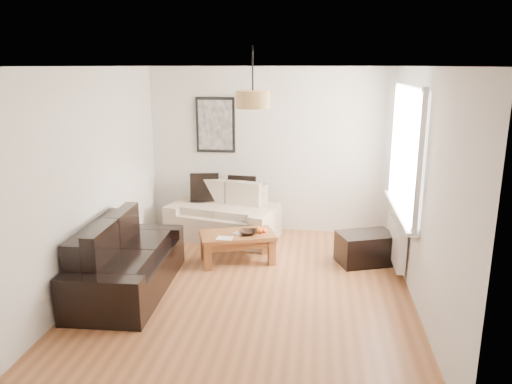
# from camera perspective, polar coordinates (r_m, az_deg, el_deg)

# --- Properties ---
(floor) EXTENTS (4.50, 4.50, 0.00)m
(floor) POSITION_cam_1_polar(r_m,az_deg,el_deg) (6.02, -0.73, -11.16)
(floor) COLOR brown
(floor) RESTS_ON ground
(ceiling) EXTENTS (3.80, 4.50, 0.00)m
(ceiling) POSITION_cam_1_polar(r_m,az_deg,el_deg) (5.43, -0.83, 14.41)
(ceiling) COLOR white
(ceiling) RESTS_ON floor
(wall_back) EXTENTS (3.80, 0.04, 2.60)m
(wall_back) POSITION_cam_1_polar(r_m,az_deg,el_deg) (7.77, 1.54, 4.81)
(wall_back) COLOR silver
(wall_back) RESTS_ON floor
(wall_front) EXTENTS (3.80, 0.04, 2.60)m
(wall_front) POSITION_cam_1_polar(r_m,az_deg,el_deg) (3.47, -6.00, -7.71)
(wall_front) COLOR silver
(wall_front) RESTS_ON floor
(wall_left) EXTENTS (0.04, 4.50, 2.60)m
(wall_left) POSITION_cam_1_polar(r_m,az_deg,el_deg) (6.14, -18.63, 1.43)
(wall_left) COLOR silver
(wall_left) RESTS_ON floor
(wall_right) EXTENTS (0.04, 4.50, 2.60)m
(wall_right) POSITION_cam_1_polar(r_m,az_deg,el_deg) (5.65, 18.68, 0.33)
(wall_right) COLOR silver
(wall_right) RESTS_ON floor
(window_bay) EXTENTS (0.14, 1.90, 1.60)m
(window_bay) POSITION_cam_1_polar(r_m,az_deg,el_deg) (6.35, 17.18, 4.72)
(window_bay) COLOR white
(window_bay) RESTS_ON wall_right
(radiator) EXTENTS (0.10, 0.90, 0.52)m
(radiator) POSITION_cam_1_polar(r_m,az_deg,el_deg) (6.65, 16.06, -5.66)
(radiator) COLOR white
(radiator) RESTS_ON wall_right
(poster) EXTENTS (0.62, 0.04, 0.87)m
(poster) POSITION_cam_1_polar(r_m,az_deg,el_deg) (7.82, -4.73, 7.78)
(poster) COLOR black
(poster) RESTS_ON wall_back
(pendant_shade) EXTENTS (0.40, 0.40, 0.20)m
(pendant_shade) POSITION_cam_1_polar(r_m,az_deg,el_deg) (5.74, -0.38, 10.72)
(pendant_shade) COLOR tan
(pendant_shade) RESTS_ON ceiling
(loveseat_cream) EXTENTS (1.80, 1.26, 0.81)m
(loveseat_cream) POSITION_cam_1_polar(r_m,az_deg,el_deg) (7.62, -3.84, -2.34)
(loveseat_cream) COLOR beige
(loveseat_cream) RESTS_ON floor
(sofa_leather) EXTENTS (0.97, 1.89, 0.81)m
(sofa_leather) POSITION_cam_1_polar(r_m,az_deg,el_deg) (6.03, -14.75, -7.47)
(sofa_leather) COLOR black
(sofa_leather) RESTS_ON floor
(coffee_table) EXTENTS (1.11, 0.84, 0.41)m
(coffee_table) POSITION_cam_1_polar(r_m,az_deg,el_deg) (6.73, -2.18, -6.46)
(coffee_table) COLOR brown
(coffee_table) RESTS_ON floor
(ottoman) EXTENTS (0.85, 0.69, 0.42)m
(ottoman) POSITION_cam_1_polar(r_m,az_deg,el_deg) (6.84, 12.65, -6.40)
(ottoman) COLOR black
(ottoman) RESTS_ON floor
(cushion_left) EXTENTS (0.47, 0.22, 0.45)m
(cushion_left) POSITION_cam_1_polar(r_m,az_deg,el_deg) (7.79, -5.99, 0.54)
(cushion_left) COLOR black
(cushion_left) RESTS_ON loveseat_cream
(cushion_right) EXTENTS (0.44, 0.17, 0.43)m
(cushion_right) POSITION_cam_1_polar(r_m,az_deg,el_deg) (7.68, -1.71, 0.32)
(cushion_right) COLOR black
(cushion_right) RESTS_ON loveseat_cream
(fruit_bowl) EXTENTS (0.26, 0.26, 0.06)m
(fruit_bowl) POSITION_cam_1_polar(r_m,az_deg,el_deg) (6.60, -0.91, -4.73)
(fruit_bowl) COLOR black
(fruit_bowl) RESTS_ON coffee_table
(orange_a) EXTENTS (0.10, 0.10, 0.09)m
(orange_a) POSITION_cam_1_polar(r_m,az_deg,el_deg) (6.64, 0.50, -4.50)
(orange_a) COLOR #E95313
(orange_a) RESTS_ON fruit_bowl
(orange_b) EXTENTS (0.07, 0.07, 0.07)m
(orange_b) POSITION_cam_1_polar(r_m,az_deg,el_deg) (6.64, 0.97, -4.52)
(orange_b) COLOR #DB4712
(orange_b) RESTS_ON fruit_bowl
(orange_c) EXTENTS (0.08, 0.08, 0.06)m
(orange_c) POSITION_cam_1_polar(r_m,az_deg,el_deg) (6.73, 0.20, -4.23)
(orange_c) COLOR orange
(orange_c) RESTS_ON fruit_bowl
(papers) EXTENTS (0.22, 0.16, 0.01)m
(papers) POSITION_cam_1_polar(r_m,az_deg,el_deg) (6.48, -3.65, -5.38)
(papers) COLOR silver
(papers) RESTS_ON coffee_table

